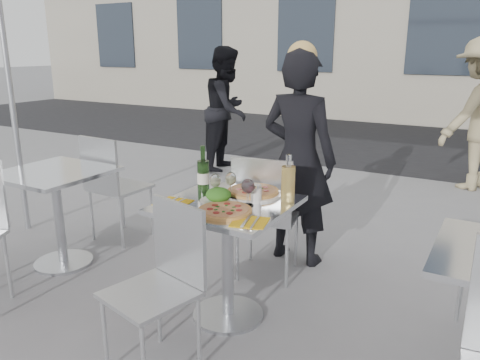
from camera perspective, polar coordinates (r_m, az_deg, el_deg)
The scene contains 22 objects.
ground at distance 3.06m, azimuth -1.45°, elevation -16.22°, with size 80.00×80.00×0.00m, color slate.
street_asphalt at distance 8.97m, azimuth 20.65°, elevation 4.29°, with size 24.00×5.00×0.00m, color black.
main_table at distance 2.81m, azimuth -1.53°, elevation -6.84°, with size 0.72×0.72×0.75m.
side_table_left at distance 3.77m, azimuth -21.44°, elevation -2.03°, with size 0.72×0.72×0.75m.
chair_far at distance 3.28m, azimuth 3.07°, elevation -3.42°, with size 0.50×0.51×0.92m.
chair_near at distance 2.45m, azimuth -9.29°, elevation -11.17°, with size 0.48×0.49×0.87m.
side_chair_lfar at distance 4.08m, azimuth -15.45°, elevation -0.03°, with size 0.44×0.45×0.93m.
woman_diner at distance 3.56m, azimuth 7.14°, elevation 2.52°, with size 0.59×0.39×1.62m, color black.
pedestrian_a at distance 6.42m, azimuth -1.55°, elevation 8.62°, with size 0.81×0.63×1.66m, color black.
pedestrian_b at distance 6.15m, azimuth 27.23°, elevation 7.12°, with size 1.14×0.66×1.77m, color #9C8D65.
pizza_near at distance 2.57m, azimuth -1.85°, elevation -3.73°, with size 0.30×0.30×0.02m.
pizza_far at distance 2.88m, azimuth 1.61°, elevation -1.46°, with size 0.36×0.36×0.03m.
salad_plate at distance 2.73m, azimuth -2.63°, elevation -1.98°, with size 0.22×0.22×0.09m.
wine_bottle at distance 2.92m, azimuth -4.51°, elevation 0.70°, with size 0.07×0.07×0.29m.
carafe at distance 2.70m, azimuth 5.88°, elevation -0.44°, with size 0.08×0.08×0.29m.
sugar_shaker at distance 2.73m, azimuth 1.98°, elevation -1.66°, with size 0.06×0.06×0.11m.
wineglass_white_a at distance 2.77m, azimuth -3.03°, elevation -0.19°, with size 0.07×0.07×0.16m.
wineglass_white_b at distance 2.81m, azimuth -1.13°, elevation 0.06°, with size 0.07×0.07×0.16m.
wineglass_red_a at distance 2.66m, azimuth 0.89°, elevation -0.84°, with size 0.07×0.07×0.16m.
wineglass_red_b at distance 2.65m, azimuth 1.06°, elevation -0.90°, with size 0.07×0.07×0.16m.
napkin_left at distance 2.76m, azimuth -8.13°, elevation -2.71°, with size 0.19×0.20×0.01m.
napkin_right at distance 2.43m, azimuth 1.21°, elevation -5.10°, with size 0.22×0.22×0.01m.
Camera 1 is at (1.35, -2.22, 1.61)m, focal length 35.00 mm.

